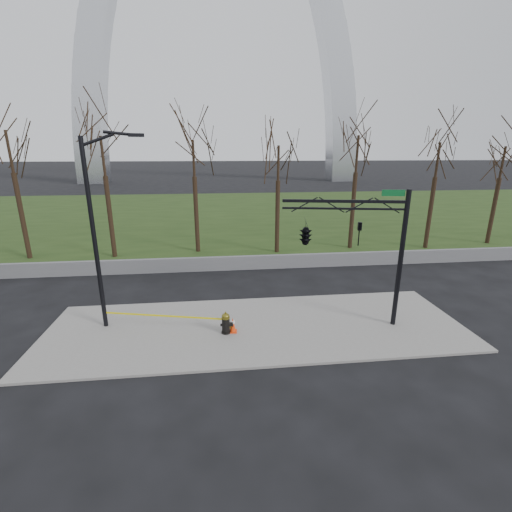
{
  "coord_description": "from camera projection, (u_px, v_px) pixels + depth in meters",
  "views": [
    {
      "loc": [
        -1.6,
        -13.74,
        7.48
      ],
      "look_at": [
        0.19,
        2.0,
        2.7
      ],
      "focal_mm": 24.68,
      "sensor_mm": 36.0,
      "label": 1
    }
  ],
  "objects": [
    {
      "name": "tree_row",
      "position": [
        277.0,
        189.0,
        25.75
      ],
      "size": [
        51.75,
        4.0,
        9.53
      ],
      "color": "black",
      "rests_on": "ground"
    },
    {
      "name": "gateway_arch",
      "position": [
        218.0,
        31.0,
        77.35
      ],
      "size": [
        66.0,
        6.0,
        65.0
      ],
      "primitive_type": null,
      "color": "silver",
      "rests_on": "ground"
    },
    {
      "name": "caution_tape",
      "position": [
        167.0,
        316.0,
        14.93
      ],
      "size": [
        5.51,
        1.24,
        0.48
      ],
      "color": "yellow",
      "rests_on": "ground"
    },
    {
      "name": "fire_hydrant",
      "position": [
        226.0,
        323.0,
        14.69
      ],
      "size": [
        0.6,
        0.39,
        0.96
      ],
      "rotation": [
        0.0,
        0.0,
        -0.12
      ],
      "color": "black",
      "rests_on": "sidewalk"
    },
    {
      "name": "street_light",
      "position": [
        98.0,
        222.0,
        14.18
      ],
      "size": [
        2.33,
        0.84,
        8.21
      ],
      "rotation": [
        0.0,
        0.0,
        0.29
      ],
      "color": "black",
      "rests_on": "ground"
    },
    {
      "name": "traffic_signal_mast",
      "position": [
        324.0,
        234.0,
        14.65
      ],
      "size": [
        5.02,
        2.54,
        6.0
      ],
      "rotation": [
        0.0,
        0.0,
        -0.19
      ],
      "color": "black",
      "rests_on": "ground"
    },
    {
      "name": "sidewalk",
      "position": [
        257.0,
        327.0,
        15.39
      ],
      "size": [
        18.0,
        6.0,
        0.1
      ],
      "primitive_type": "cube",
      "color": "gray",
      "rests_on": "ground"
    },
    {
      "name": "grass_strip",
      "position": [
        229.0,
        212.0,
        43.93
      ],
      "size": [
        120.0,
        40.0,
        0.06
      ],
      "primitive_type": "cube",
      "color": "#213714",
      "rests_on": "ground"
    },
    {
      "name": "traffic_cone",
      "position": [
        233.0,
        325.0,
        14.81
      ],
      "size": [
        0.36,
        0.36,
        0.65
      ],
      "rotation": [
        0.0,
        0.0,
        -0.08
      ],
      "color": "#EE380C",
      "rests_on": "sidewalk"
    },
    {
      "name": "guardrail",
      "position": [
        243.0,
        263.0,
        22.88
      ],
      "size": [
        60.0,
        0.3,
        0.9
      ],
      "primitive_type": "cube",
      "color": "#59595B",
      "rests_on": "ground"
    },
    {
      "name": "ground",
      "position": [
        257.0,
        328.0,
        15.4
      ],
      "size": [
        500.0,
        500.0,
        0.0
      ],
      "primitive_type": "plane",
      "color": "black",
      "rests_on": "ground"
    }
  ]
}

